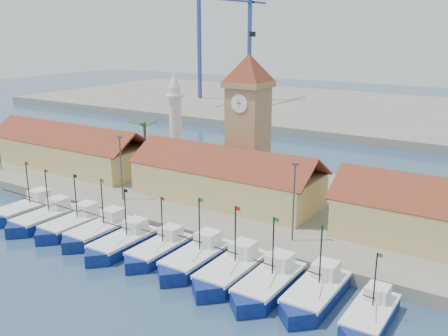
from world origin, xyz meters
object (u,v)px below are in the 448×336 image
Objects in this scene: boat_0 at (25,211)px; boat_5 at (158,251)px; minaret at (175,122)px; clock_tower at (248,119)px.

boat_5 is (23.32, 0.03, -0.07)m from boat_0.
minaret is (6.26, 25.26, 8.91)m from boat_0.
boat_5 is 25.87m from clock_tower.
minaret reaches higher than boat_0.
boat_0 is 0.46× the size of clock_tower.
boat_0 reaches higher than boat_5.
boat_5 is at bearing -84.91° from clock_tower.
boat_5 is 0.42× the size of clock_tower.
clock_tower reaches higher than boat_5.
clock_tower reaches higher than boat_0.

